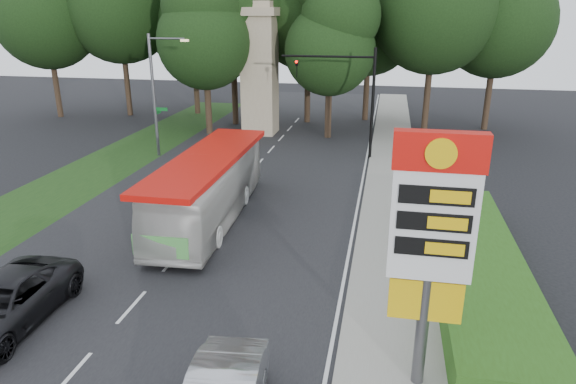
% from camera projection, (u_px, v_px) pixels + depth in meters
% --- Properties ---
extents(road_surface, '(14.00, 80.00, 0.02)m').
position_uv_depth(road_surface, '(211.00, 218.00, 24.54)').
color(road_surface, black).
rests_on(road_surface, ground).
extents(sidewalk_right, '(3.00, 80.00, 0.12)m').
position_uv_depth(sidewalk_right, '(392.00, 231.00, 22.99)').
color(sidewalk_right, gray).
rests_on(sidewalk_right, ground).
extents(grass_verge_left, '(5.00, 50.00, 0.02)m').
position_uv_depth(grass_verge_left, '(97.00, 170.00, 31.81)').
color(grass_verge_left, '#193814').
rests_on(grass_verge_left, ground).
extents(hedge, '(3.00, 14.00, 1.20)m').
position_uv_depth(hedge, '(476.00, 267.00, 18.56)').
color(hedge, '#285015').
rests_on(hedge, ground).
extents(gas_station_pylon, '(2.10, 0.45, 6.85)m').
position_uv_depth(gas_station_pylon, '(432.00, 231.00, 12.14)').
color(gas_station_pylon, '#59595E').
rests_on(gas_station_pylon, ground).
extents(traffic_signal_mast, '(6.10, 0.35, 7.20)m').
position_uv_depth(traffic_signal_mast, '(353.00, 88.00, 33.05)').
color(traffic_signal_mast, black).
rests_on(traffic_signal_mast, ground).
extents(streetlight_signs, '(2.75, 0.98, 8.00)m').
position_uv_depth(streetlight_signs, '(156.00, 90.00, 33.58)').
color(streetlight_signs, '#59595E').
rests_on(streetlight_signs, ground).
extents(monument, '(3.00, 3.00, 10.05)m').
position_uv_depth(monument, '(260.00, 69.00, 39.85)').
color(monument, tan).
rests_on(monument, ground).
extents(tree_west_near, '(8.40, 8.40, 16.50)m').
position_uv_depth(tree_west_near, '(191.00, 3.00, 46.12)').
color(tree_west_near, '#2D2116').
rests_on(tree_west_near, ground).
extents(tree_east_near, '(8.12, 8.12, 15.95)m').
position_uv_depth(tree_east_near, '(371.00, 7.00, 43.34)').
color(tree_east_near, '#2D2116').
rests_on(tree_east_near, ground).
extents(tree_monument_left, '(7.28, 7.28, 14.30)m').
position_uv_depth(tree_monument_left, '(204.00, 20.00, 38.45)').
color(tree_monument_left, '#2D2116').
rests_on(tree_monument_left, ground).
extents(tree_monument_right, '(6.72, 6.72, 13.20)m').
position_uv_depth(tree_monument_right, '(330.00, 30.00, 37.42)').
color(tree_monument_right, '#2D2116').
rests_on(tree_monument_right, ground).
extents(transit_bus, '(3.15, 11.29, 3.11)m').
position_uv_depth(transit_bus, '(209.00, 188.00, 23.89)').
color(transit_bus, beige).
rests_on(transit_bus, ground).
extents(suv_charcoal, '(2.72, 5.66, 1.56)m').
position_uv_depth(suv_charcoal, '(3.00, 303.00, 15.94)').
color(suv_charcoal, black).
rests_on(suv_charcoal, ground).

